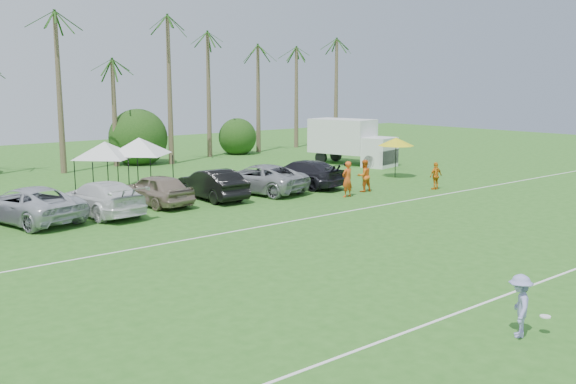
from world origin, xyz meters
TOP-DOWN VIEW (x-y plane):
  - ground at (0.00, 0.00)m, footprint 120.00×120.00m
  - field_lines at (0.00, 8.00)m, footprint 80.00×12.10m
  - palm_tree_5 at (0.00, 38.00)m, footprint 2.40×2.40m
  - palm_tree_6 at (4.00, 38.00)m, footprint 2.40×2.40m
  - palm_tree_7 at (8.00, 38.00)m, footprint 2.40×2.40m
  - palm_tree_8 at (13.00, 38.00)m, footprint 2.40×2.40m
  - palm_tree_9 at (18.00, 38.00)m, footprint 2.40×2.40m
  - palm_tree_10 at (23.00, 38.00)m, footprint 2.40×2.40m
  - palm_tree_11 at (27.00, 38.00)m, footprint 2.40×2.40m
  - bush_tree_2 at (6.00, 39.00)m, footprint 4.00×4.00m
  - bush_tree_3 at (16.00, 39.00)m, footprint 4.00×4.00m
  - sideline_player_a at (8.23, 16.93)m, footprint 0.76×0.52m
  - sideline_player_b at (10.21, 17.55)m, footprint 1.01×0.84m
  - sideline_player_c at (14.06, 15.40)m, footprint 0.98×0.46m
  - box_truck at (18.64, 27.04)m, footprint 3.95×7.11m
  - canopy_tent_left at (-1.23, 27.30)m, footprint 4.17×4.17m
  - canopy_tent_right at (0.76, 26.93)m, footprint 4.38×4.38m
  - market_umbrella at (15.87, 20.12)m, footprint 2.40×2.40m
  - frisbee_player at (-2.44, 0.06)m, footprint 1.32×1.08m
  - parked_car_2 at (-7.55, 21.43)m, footprint 4.09×6.39m
  - parked_car_3 at (-4.34, 20.91)m, footprint 2.82×5.85m
  - parked_car_4 at (-1.13, 21.46)m, footprint 2.42×4.99m
  - parked_car_5 at (2.08, 21.09)m, footprint 1.88×5.03m
  - parked_car_6 at (5.29, 21.18)m, footprint 4.08×6.39m
  - parked_car_7 at (8.49, 21.13)m, footprint 3.35×6.00m

SIDE VIEW (x-z plane):
  - ground at x=0.00m, z-range 0.00..0.00m
  - field_lines at x=0.00m, z-range 0.00..0.01m
  - frisbee_player at x=-2.44m, z-range 0.00..1.59m
  - sideline_player_c at x=14.06m, z-range 0.00..1.63m
  - parked_car_2 at x=-7.55m, z-range 0.00..1.64m
  - parked_car_3 at x=-4.34m, z-range 0.00..1.64m
  - parked_car_4 at x=-1.13m, z-range 0.00..1.64m
  - parked_car_5 at x=2.08m, z-range 0.00..1.64m
  - parked_car_6 at x=5.29m, z-range 0.00..1.64m
  - parked_car_7 at x=8.49m, z-range 0.00..1.64m
  - sideline_player_b at x=10.21m, z-range 0.00..1.86m
  - sideline_player_a at x=8.23m, z-range 0.00..1.99m
  - bush_tree_2 at x=6.00m, z-range -0.20..3.80m
  - bush_tree_3 at x=16.00m, z-range -0.20..3.80m
  - box_truck at x=18.64m, z-range 0.12..3.59m
  - market_umbrella at x=15.87m, z-range 1.06..3.74m
  - canopy_tent_left at x=-1.23m, z-range 1.20..4.58m
  - canopy_tent_right at x=0.76m, z-range 1.26..4.81m
  - palm_tree_8 at x=13.00m, z-range 3.03..11.93m
  - palm_tree_5 at x=0.00m, z-range 3.40..13.30m
  - palm_tree_9 at x=18.00m, z-range 3.40..13.30m
  - palm_tree_6 at x=4.00m, z-range 3.76..14.66m
  - palm_tree_10 at x=23.00m, z-range 3.76..14.66m
  - palm_tree_7 at x=8.00m, z-range 4.11..16.01m
  - palm_tree_11 at x=27.00m, z-range 4.11..16.01m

